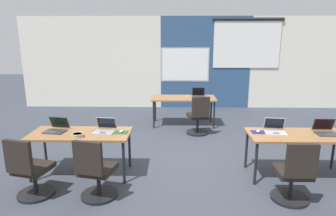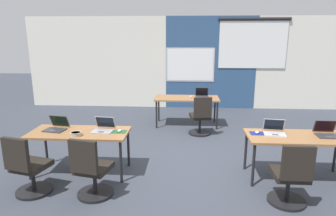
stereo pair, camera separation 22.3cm
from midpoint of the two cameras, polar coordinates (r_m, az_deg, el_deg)
ground_plane at (r=5.57m, az=4.67°, el=-10.00°), size 24.00×24.00×0.00m
back_wall_assembly at (r=9.32m, az=4.65°, el=8.71°), size 10.00×0.27×2.80m
desk_near_left at (r=5.03m, az=-15.48°, el=-5.06°), size 1.60×0.70×0.72m
desk_near_right at (r=5.12m, az=25.03°, el=-5.57°), size 1.60×0.70×0.72m
desk_far_center at (r=7.46m, az=4.50°, el=1.57°), size 1.60×0.70×0.72m
laptop_near_right_inner at (r=5.05m, az=21.02°, el=-4.13°), size 0.37×0.35×0.22m
mousepad_near_right_inner at (r=4.98m, az=18.01°, el=-4.68°), size 0.22×0.19×0.00m
mouse_near_right_inner at (r=4.98m, az=18.03°, el=-4.47°), size 0.09×0.11×0.03m
chair_near_right_inner at (r=4.42m, az=23.93°, el=-12.50°), size 0.52×0.54×0.92m
laptop_near_right_end at (r=5.31m, az=29.34°, el=-4.16°), size 0.33×0.31×0.23m
laptop_near_left_end at (r=5.21m, az=-19.58°, el=-3.46°), size 0.38×0.37×0.22m
chair_near_left_end at (r=4.69m, az=-24.07°, el=-10.94°), size 0.53×0.59×0.92m
laptop_near_left_inner at (r=4.94m, az=-11.10°, el=-3.83°), size 0.36×0.35×0.22m
mousepad_near_left_inner at (r=4.87m, az=-8.03°, el=-4.55°), size 0.22×0.19×0.00m
mouse_near_left_inner at (r=4.86m, az=-8.04°, el=-4.34°), size 0.07×0.11×0.03m
chair_near_left_inner at (r=4.34m, az=-13.05°, el=-12.08°), size 0.52×0.58×0.92m
laptop_far_right at (r=7.51m, az=7.41°, el=2.44°), size 0.33×0.28×0.24m
mouse_far_right at (r=7.50m, az=5.28°, el=2.22°), size 0.08×0.11×0.03m
chair_far_right at (r=6.83m, az=7.23°, el=-2.12°), size 0.52×0.57×0.92m
snack_bowl at (r=4.81m, az=-16.06°, el=-4.79°), size 0.18×0.18×0.06m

